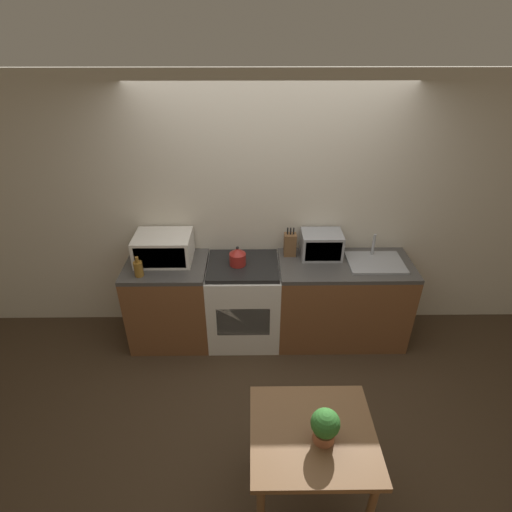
% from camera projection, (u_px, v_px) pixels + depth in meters
% --- Properties ---
extents(ground_plane, '(16.00, 16.00, 0.00)m').
position_uv_depth(ground_plane, '(271.00, 389.00, 3.68)').
color(ground_plane, '#3D2D1E').
extents(wall_back, '(10.00, 0.06, 2.60)m').
position_uv_depth(wall_back, '(268.00, 211.00, 3.94)').
color(wall_back, beige).
rests_on(wall_back, ground_plane).
extents(counter_left_run, '(0.79, 0.62, 0.90)m').
position_uv_depth(counter_left_run, '(170.00, 302.00, 4.08)').
color(counter_left_run, brown).
rests_on(counter_left_run, ground_plane).
extents(counter_right_run, '(1.30, 0.62, 0.90)m').
position_uv_depth(counter_right_run, '(341.00, 301.00, 4.10)').
color(counter_right_run, brown).
rests_on(counter_right_run, ground_plane).
extents(stove_range, '(0.71, 0.62, 0.90)m').
position_uv_depth(stove_range, '(244.00, 302.00, 4.09)').
color(stove_range, silver).
rests_on(stove_range, ground_plane).
extents(kettle, '(0.16, 0.16, 0.20)m').
position_uv_depth(kettle, '(238.00, 257.00, 3.81)').
color(kettle, maroon).
rests_on(kettle, stove_range).
extents(microwave, '(0.54, 0.39, 0.27)m').
position_uv_depth(microwave, '(164.00, 248.00, 3.86)').
color(microwave, silver).
rests_on(microwave, counter_left_run).
extents(bottle, '(0.08, 0.08, 0.20)m').
position_uv_depth(bottle, '(138.00, 269.00, 3.64)').
color(bottle, olive).
rests_on(bottle, counter_left_run).
extents(knife_block, '(0.12, 0.10, 0.30)m').
position_uv_depth(knife_block, '(290.00, 244.00, 3.95)').
color(knife_block, brown).
rests_on(knife_block, counter_right_run).
extents(toaster_oven, '(0.39, 0.28, 0.26)m').
position_uv_depth(toaster_oven, '(321.00, 245.00, 3.92)').
color(toaster_oven, '#999BA0').
rests_on(toaster_oven, counter_right_run).
extents(sink_basin, '(0.53, 0.40, 0.24)m').
position_uv_depth(sink_basin, '(375.00, 262.00, 3.87)').
color(sink_basin, '#999BA0').
rests_on(sink_basin, counter_right_run).
extents(dining_table, '(0.77, 0.71, 0.75)m').
position_uv_depth(dining_table, '(312.00, 443.00, 2.52)').
color(dining_table, brown).
rests_on(dining_table, ground_plane).
extents(potted_plant, '(0.18, 0.18, 0.24)m').
position_uv_depth(potted_plant, '(325.00, 426.00, 2.35)').
color(potted_plant, '#9E5B3D').
rests_on(potted_plant, dining_table).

